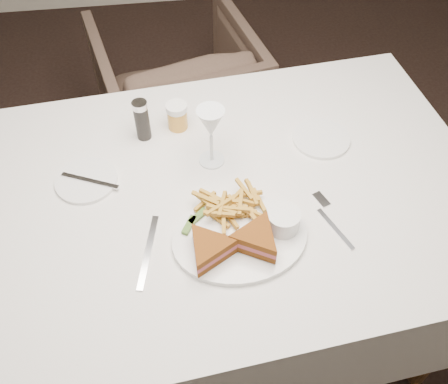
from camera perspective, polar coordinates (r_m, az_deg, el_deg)
name	(u,v)px	position (r m, az deg, el deg)	size (l,w,h in m)	color
ground	(138,376)	(1.85, -9.80, -20.04)	(5.00, 5.00, 0.00)	black
table	(222,267)	(1.58, -0.25, -8.62)	(1.37, 0.92, 0.75)	silver
chair_far	(177,85)	(2.28, -5.35, 12.07)	(0.65, 0.61, 0.67)	#4B382E
table_setting	(226,200)	(1.21, 0.22, -0.91)	(0.80, 0.60, 0.18)	white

